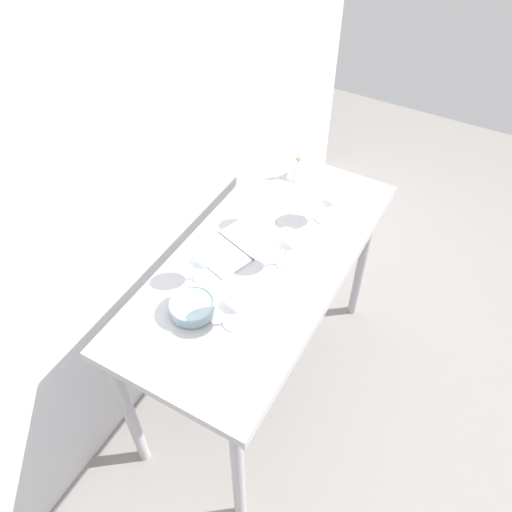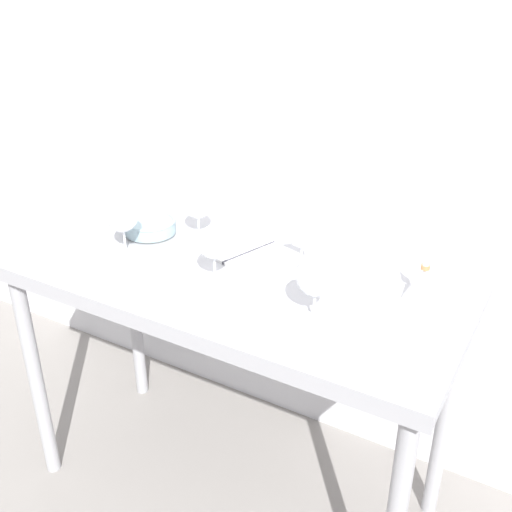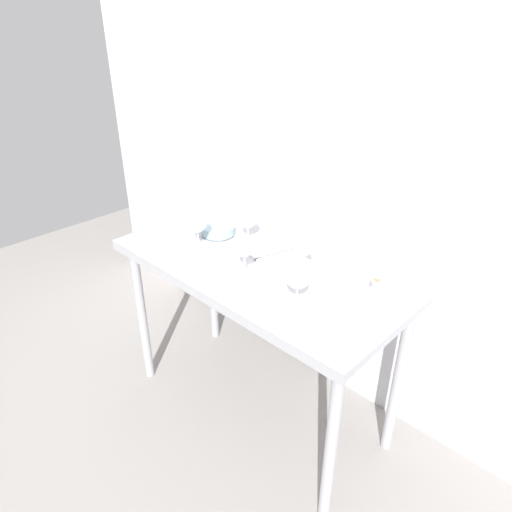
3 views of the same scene
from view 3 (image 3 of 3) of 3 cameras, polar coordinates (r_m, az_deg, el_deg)
The scene contains 12 objects.
ground_plane at distance 2.67m, azimuth 0.18°, elevation -18.11°, with size 6.00×6.00×0.00m, color gray.
back_wall at distance 2.31m, azimuth 8.86°, elevation 12.07°, with size 3.80×0.04×2.60m, color silver.
steel_counter at distance 2.16m, azimuth 0.10°, elevation -3.51°, with size 1.40×0.65×0.90m.
wine_glass_far_right at distance 1.99m, azimuth 5.91°, elevation 0.97°, with size 0.08×0.08×0.17m.
wine_glass_far_left at distance 2.28m, azimuth -1.06°, elevation 4.52°, with size 0.09×0.09×0.16m.
wine_glass_near_left at distance 2.23m, azimuth -7.32°, elevation 4.04°, with size 0.10×0.10×0.18m.
wine_glass_near_right at distance 1.78m, azimuth 5.21°, elevation -2.71°, with size 0.10×0.10×0.17m.
wine_glass_near_center at distance 1.97m, azimuth -1.46°, elevation 1.07°, with size 0.09×0.09×0.18m.
open_notebook at distance 2.18m, azimuth 2.46°, elevation 0.15°, with size 0.37×0.30×0.01m.
tasting_sheet_upper at distance 2.02m, azimuth 9.89°, elevation -2.94°, with size 0.17×0.22×0.00m, color white.
tasting_bowl at distance 2.38m, azimuth -4.70°, elevation 3.27°, with size 0.17×0.17×0.05m.
decanter_funnel at distance 1.88m, azimuth 14.59°, elevation -4.15°, with size 0.11×0.11×0.15m.
Camera 3 is at (1.27, -1.33, 1.93)m, focal length 32.34 mm.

